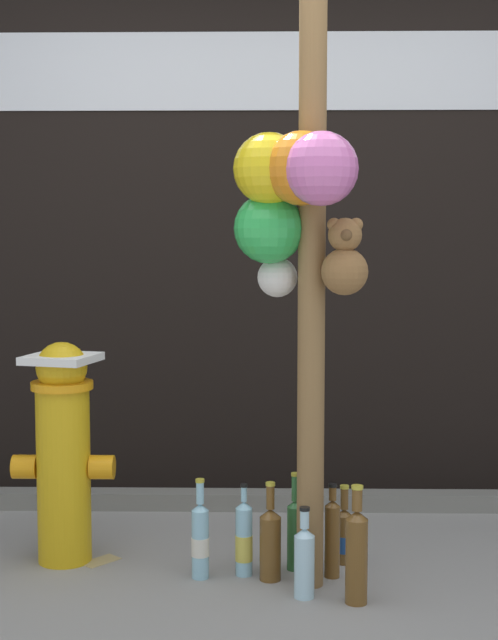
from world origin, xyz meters
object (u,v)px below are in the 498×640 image
at_px(fire_hydrant, 63,447).
at_px(bottle_7, 344,535).
at_px(bottle_0, 270,542).
at_px(memorial_post, 300,155).
at_px(bottle_1, 244,540).
at_px(bottle_2, 332,536).
at_px(bottle_3, 357,554).
at_px(bottle_4, 295,532).
at_px(bottle_5, 200,539).
at_px(bottle_6, 304,560).

height_order(fire_hydrant, bottle_7, fire_hydrant).
bearing_deg(bottle_0, memorial_post, -39.94).
xyz_separation_m(bottle_1, bottle_2, (0.33, -0.01, 0.02)).
distance_m(bottle_3, bottle_4, 0.38).
bearing_deg(bottle_1, bottle_7, 18.90).
xyz_separation_m(bottle_4, bottle_5, (-0.35, -0.09, -0.00)).
bearing_deg(bottle_6, fire_hydrant, 159.11).
distance_m(bottle_1, bottle_4, 0.20).
height_order(bottle_2, bottle_5, bottle_5).
relative_size(bottle_1, bottle_7, 1.13).
bearing_deg(memorial_post, bottle_4, 92.39).
bearing_deg(bottle_1, bottle_5, -168.60).
distance_m(memorial_post, bottle_3, 1.39).
height_order(bottle_0, bottle_4, bottle_4).
relative_size(bottle_3, bottle_6, 1.28).
xyz_separation_m(memorial_post, bottle_2, (0.13, 0.12, -1.39)).
distance_m(fire_hydrant, bottle_7, 1.14).
distance_m(fire_hydrant, bottle_4, 0.95).
bearing_deg(memorial_post, bottle_6, -77.38).
xyz_separation_m(bottle_3, bottle_4, (-0.20, 0.32, -0.03)).
height_order(bottle_0, bottle_2, bottle_0).
bearing_deg(memorial_post, bottle_1, 146.61).
xyz_separation_m(bottle_2, bottle_4, (-0.14, 0.07, -0.01)).
bearing_deg(bottle_5, bottle_1, 11.40).
relative_size(fire_hydrant, bottle_0, 2.34).
relative_size(memorial_post, bottle_0, 7.75).
bearing_deg(fire_hydrant, bottle_2, -8.47).
xyz_separation_m(bottle_1, bottle_6, (0.22, -0.21, -0.00)).
distance_m(bottle_0, bottle_2, 0.23).
height_order(bottle_4, bottle_6, bottle_4).
height_order(fire_hydrant, bottle_5, fire_hydrant).
height_order(memorial_post, bottle_5, memorial_post).
xyz_separation_m(bottle_0, bottle_4, (0.09, 0.11, 0.00)).
xyz_separation_m(bottle_0, bottle_5, (-0.26, 0.01, 0.00)).
bearing_deg(bottle_3, bottle_4, 122.62).
relative_size(bottle_5, bottle_6, 1.15).
xyz_separation_m(memorial_post, bottle_7, (0.19, 0.26, -1.44)).
bearing_deg(bottle_3, bottle_1, 146.76).
height_order(bottle_1, bottle_2, bottle_2).
xyz_separation_m(bottle_1, bottle_4, (0.19, 0.06, 0.01)).
bearing_deg(bottle_0, fire_hydrant, 166.91).
xyz_separation_m(bottle_3, bottle_7, (-0.01, 0.39, -0.06)).
bearing_deg(memorial_post, bottle_0, 140.06).
bearing_deg(bottle_6, bottle_4, 95.47).
height_order(memorial_post, bottle_4, memorial_post).
bearing_deg(bottle_7, fire_hydrant, 179.59).
relative_size(bottle_0, bottle_6, 1.13).
bearing_deg(bottle_6, bottle_1, 135.73).
relative_size(bottle_4, bottle_5, 1.00).
height_order(bottle_1, bottle_3, bottle_3).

